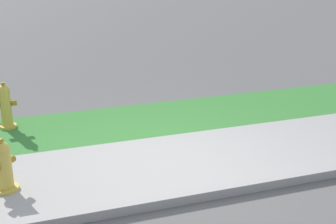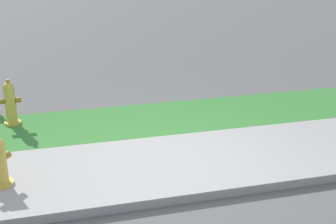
# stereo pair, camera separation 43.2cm
# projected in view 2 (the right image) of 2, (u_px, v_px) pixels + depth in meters

# --- Properties ---
(ground_plane) EXTENTS (120.00, 120.00, 0.00)m
(ground_plane) POSITION_uv_depth(u_px,v_px,m) (161.00, 164.00, 6.62)
(ground_plane) COLOR #5B5956
(sidewalk_pavement) EXTENTS (18.00, 1.91, 0.01)m
(sidewalk_pavement) POSITION_uv_depth(u_px,v_px,m) (161.00, 164.00, 6.62)
(sidewalk_pavement) COLOR #9E9993
(sidewalk_pavement) RESTS_ON ground
(grass_verge) EXTENTS (18.00, 1.65, 0.01)m
(grass_verge) POSITION_uv_depth(u_px,v_px,m) (136.00, 120.00, 8.24)
(grass_verge) COLOR #387A33
(grass_verge) RESTS_ON ground
(street_curb) EXTENTS (18.00, 0.16, 0.12)m
(street_curb) POSITION_uv_depth(u_px,v_px,m) (182.00, 196.00, 5.66)
(street_curb) COLOR #9E9993
(street_curb) RESTS_ON ground
(fire_hydrant_at_driveway) EXTENTS (0.36, 0.33, 0.80)m
(fire_hydrant_at_driveway) POSITION_uv_depth(u_px,v_px,m) (10.00, 103.00, 7.95)
(fire_hydrant_at_driveway) COLOR gold
(fire_hydrant_at_driveway) RESTS_ON ground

